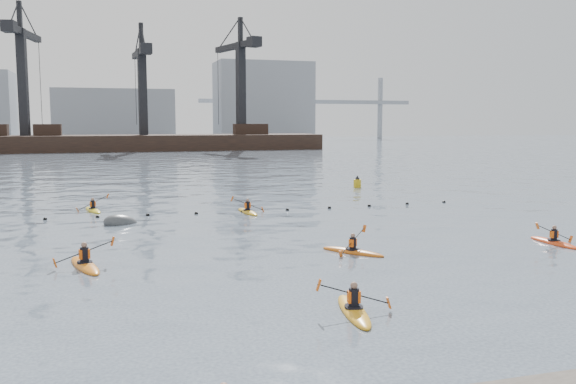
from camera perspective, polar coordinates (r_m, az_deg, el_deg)
The scene contains 12 objects.
ground at distance 18.49m, azimuth 7.93°, elevation -11.94°, with size 400.00×400.00×0.00m, color #3B4456.
float_line at distance 39.49m, azimuth -6.45°, elevation -1.90°, with size 33.24×0.73×0.24m.
barge_pier at distance 126.17m, azimuth -13.43°, elevation 4.67°, with size 72.00×19.30×29.50m.
skyline at distance 166.50m, azimuth -13.45°, elevation 7.64°, with size 141.00×28.00×22.00m.
kayaker_0 at distance 27.55m, azimuth 6.07°, elevation -5.49°, with size 2.40×2.93×1.25m.
kayaker_1 at distance 19.21m, azimuth 6.17°, elevation -10.87°, with size 2.35×3.52×1.23m.
kayaker_2 at distance 26.17m, azimuth -18.48°, elevation -6.42°, with size 2.42×3.68×1.27m.
kayaker_3 at distance 39.35m, azimuth -3.80°, elevation -1.80°, with size 2.25×3.30×1.25m.
kayaker_4 at distance 32.09m, azimuth 23.61°, elevation -4.28°, with size 2.19×3.18×1.21m.
kayaker_5 at distance 42.05m, azimuth -17.79°, elevation -1.57°, with size 2.11×3.15×1.21m.
mooring_buoy at distance 36.43m, azimuth -15.36°, elevation -2.87°, with size 2.08×1.23×1.04m, color #3F4245.
nav_buoy at distance 54.57m, azimuth 6.50°, elevation 0.82°, with size 0.67×0.67×1.22m.
Camera 1 is at (-7.36, -15.91, 5.88)m, focal length 38.00 mm.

